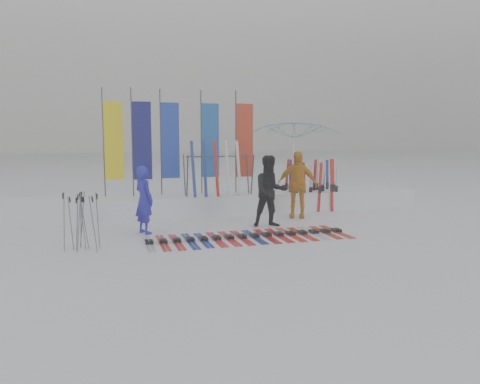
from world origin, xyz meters
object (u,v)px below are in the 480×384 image
object	(u,v)px
person_blue	(144,200)
person_yellow	(297,185)
tent_canopy	(294,161)
ski_rack	(219,169)
person_black	(270,191)
ski_row	(248,236)

from	to	relation	value
person_blue	person_yellow	world-z (taller)	person_yellow
tent_canopy	ski_rack	xyz separation A→B (m)	(-3.04, -1.37, -0.13)
person_blue	person_black	distance (m)	3.28
person_yellow	ski_row	distance (m)	3.25
person_black	person_yellow	xyz separation A→B (m)	(1.22, 1.06, 0.03)
ski_row	ski_rack	xyz separation A→B (m)	(0.12, 3.38, 1.35)
ski_row	person_blue	bearing A→B (deg)	152.35
tent_canopy	ski_rack	bearing A→B (deg)	-155.65
person_blue	person_black	world-z (taller)	person_black
person_blue	person_black	size ratio (longest dim) A/B	0.88
person_blue	ski_rack	size ratio (longest dim) A/B	0.82
person_black	person_blue	bearing A→B (deg)	-176.15
tent_canopy	ski_row	bearing A→B (deg)	-123.59
person_blue	tent_canopy	xyz separation A→B (m)	(5.46, 3.55, 0.68)
person_black	ski_row	size ratio (longest dim) A/B	0.39
person_blue	ski_row	xyz separation A→B (m)	(2.30, -1.21, -0.80)
person_yellow	tent_canopy	size ratio (longest dim) A/B	0.58
person_yellow	ski_row	xyz separation A→B (m)	(-2.19, -2.21, -0.94)
tent_canopy	ski_row	distance (m)	5.89
tent_canopy	person_blue	bearing A→B (deg)	-146.99
person_black	person_yellow	bearing A→B (deg)	45.61
ski_rack	ski_row	bearing A→B (deg)	-92.00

